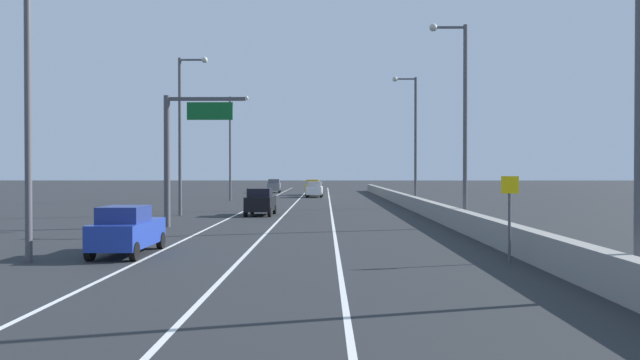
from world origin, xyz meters
TOP-DOWN VIEW (x-y plane):
  - ground_plane at (0.00, 64.00)m, footprint 320.00×320.00m
  - lane_stripe_left at (-5.50, 55.00)m, footprint 0.16×130.00m
  - lane_stripe_center at (-2.00, 55.00)m, footprint 0.16×130.00m
  - lane_stripe_right at (1.50, 55.00)m, footprint 0.16×130.00m
  - jersey_barrier_right at (8.31, 40.00)m, footprint 0.60×120.00m
  - overhead_sign_gantry at (-7.26, 32.94)m, footprint 4.68×0.36m
  - speed_advisory_sign at (7.41, 19.21)m, footprint 0.60×0.11m
  - lamp_post_right_near at (8.65, 13.33)m, footprint 2.14×0.44m
  - lamp_post_right_second at (8.63, 32.45)m, footprint 2.14×0.44m
  - lamp_post_right_third at (8.65, 51.57)m, footprint 2.14×0.44m
  - lamp_post_left_near at (-9.12, 19.33)m, footprint 2.14×0.44m
  - lamp_post_left_mid at (-9.23, 42.28)m, footprint 2.14×0.44m
  - lamp_post_left_far at (-9.15, 65.22)m, footprint 2.14×0.44m
  - car_black_0 at (-3.66, 42.35)m, footprint 2.02×4.06m
  - car_gray_1 at (-6.72, 90.77)m, footprint 2.06×4.42m
  - car_blue_2 at (-6.49, 21.18)m, footprint 1.79×4.41m
  - car_yellow_3 at (-0.64, 81.44)m, footprint 2.02×4.68m
  - car_white_4 at (-0.31, 74.46)m, footprint 2.09×4.67m

SIDE VIEW (x-z plane):
  - ground_plane at x=0.00m, z-range 0.00..0.00m
  - lane_stripe_left at x=-5.50m, z-range 0.00..0.00m
  - lane_stripe_center at x=-2.00m, z-range 0.00..0.00m
  - lane_stripe_right at x=1.50m, z-range 0.00..0.00m
  - jersey_barrier_right at x=8.31m, z-range 0.00..1.10m
  - car_blue_2 at x=-6.49m, z-range 0.00..1.86m
  - car_white_4 at x=-0.31m, z-range 0.00..1.92m
  - car_black_0 at x=-3.66m, z-range -0.01..1.96m
  - car_gray_1 at x=-6.72m, z-range -0.01..2.06m
  - car_yellow_3 at x=-0.64m, z-range 0.00..2.10m
  - speed_advisory_sign at x=7.41m, z-range 0.26..3.26m
  - overhead_sign_gantry at x=-7.26m, z-range 0.98..8.48m
  - lamp_post_right_near at x=8.65m, z-range 0.77..12.20m
  - lamp_post_right_second at x=8.63m, z-range 0.77..12.20m
  - lamp_post_right_third at x=8.65m, z-range 0.77..12.20m
  - lamp_post_left_near at x=-9.12m, z-range 0.77..12.20m
  - lamp_post_left_mid at x=-9.23m, z-range 0.77..12.20m
  - lamp_post_left_far at x=-9.15m, z-range 0.77..12.20m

